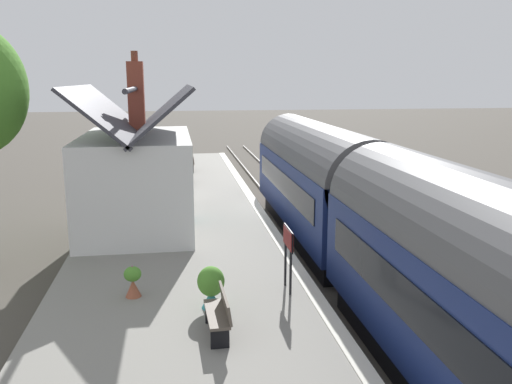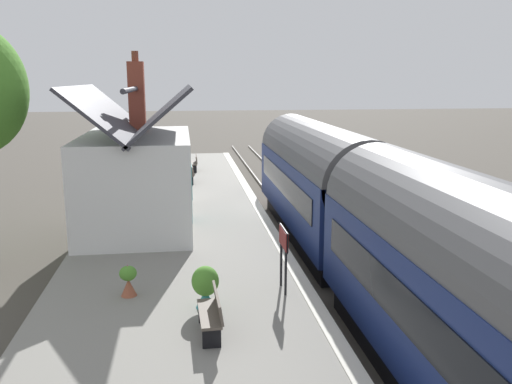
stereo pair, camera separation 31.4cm
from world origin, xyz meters
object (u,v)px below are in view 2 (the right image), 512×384
train (454,280)px  planter_under_sign (132,164)px  planter_bench_right (185,157)px  station_sign_board (284,243)px  bench_near_building (190,173)px  bench_mid_platform (194,163)px  planter_edge_near (128,280)px  station_building (138,176)px  bench_by_lamp (212,312)px  planter_bench_left (159,183)px  planter_by_door (205,285)px

train → planter_under_sign: (21.03, 7.78, -0.94)m
planter_bench_right → station_sign_board: (-20.13, -2.24, 0.77)m
bench_near_building → station_sign_board: station_sign_board is taller
train → planter_under_sign: bearing=20.3°
bench_mid_platform → planter_edge_near: (-17.36, 1.97, -0.09)m
train → bench_near_building: train is taller
station_building → bench_by_lamp: station_building is taller
bench_mid_platform → planter_bench_left: 4.92m
bench_mid_platform → planter_edge_near: size_ratio=1.80×
planter_bench_right → station_sign_board: station_sign_board is taller
bench_mid_platform → planter_bench_left: (-4.60, 1.74, -0.20)m
planter_bench_left → planter_edge_near: 12.76m
planter_edge_near → station_sign_board: station_sign_board is taller
bench_near_building → station_building: bearing=165.9°
train → station_building: (9.75, 6.57, 0.39)m
station_building → bench_by_lamp: 8.99m
planter_edge_near → planter_by_door: (-0.91, -1.78, 0.14)m
planter_by_door → station_sign_board: bearing=-68.5°
bench_near_building → planter_edge_near: bench_near_building is taller
bench_mid_platform → planter_bench_left: bearing=159.3°
bench_by_lamp → planter_bench_left: bench_by_lamp is taller
bench_near_building → bench_mid_platform: same height
bench_near_building → bench_by_lamp: (-16.16, -0.19, 0.00)m
planter_under_sign → planter_bench_right: (2.28, -2.89, 0.01)m
planter_bench_left → station_sign_board: size_ratio=0.50×
train → planter_edge_near: (3.34, 6.35, -0.96)m
bench_mid_platform → planter_by_door: size_ratio=1.46×
station_building → planter_edge_near: station_building is taller
bench_by_lamp → planter_by_door: bearing=3.4°
bench_near_building → planter_bench_left: bench_near_building is taller
planter_bench_left → planter_bench_right: 7.32m
planter_under_sign → planter_bench_left: bearing=-161.5°
bench_by_lamp → planter_bench_left: bearing=6.2°
bench_near_building → bench_mid_platform: size_ratio=1.01×
bench_by_lamp → planter_bench_left: 15.09m
planter_under_sign → planter_bench_right: bearing=-51.7°
planter_bench_left → planter_by_door: (-13.67, -1.55, 0.25)m
train → planter_edge_near: size_ratio=40.17×
planter_edge_near → station_sign_board: 3.78m
planter_under_sign → planter_bench_left: size_ratio=0.93×
station_building → bench_near_building: (7.51, -1.88, -1.25)m
bench_by_lamp → planter_by_door: size_ratio=1.46×
planter_bench_right → station_sign_board: 20.27m
planter_by_door → station_building: bearing=15.2°
planter_bench_right → planter_edge_near: bearing=175.8°
station_sign_board → planter_bench_left: bearing=15.0°
bench_near_building → planter_by_door: size_ratio=1.47×
bench_near_building → station_sign_board: (-14.08, -2.02, 0.71)m
station_building → planter_by_door: size_ratio=7.11×
bench_by_lamp → station_sign_board: size_ratio=0.90×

